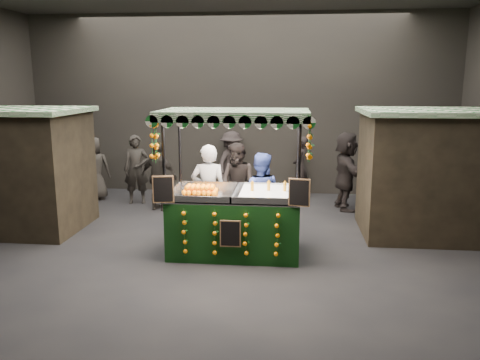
# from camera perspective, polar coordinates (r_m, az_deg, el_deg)

# --- Properties ---
(ground) EXTENTS (12.00, 12.00, 0.00)m
(ground) POSITION_cam_1_polar(r_m,az_deg,el_deg) (9.28, -3.46, -8.30)
(ground) COLOR black
(ground) RESTS_ON ground
(market_hall) EXTENTS (12.10, 10.10, 5.05)m
(market_hall) POSITION_cam_1_polar(r_m,az_deg,el_deg) (8.73, -3.74, 13.06)
(market_hall) COLOR black
(market_hall) RESTS_ON ground
(neighbour_stall_left) EXTENTS (3.00, 2.20, 2.60)m
(neighbour_stall_left) POSITION_cam_1_polar(r_m,az_deg,el_deg) (11.40, -25.06, 1.17)
(neighbour_stall_left) COLOR black
(neighbour_stall_left) RESTS_ON ground
(neighbour_stall_right) EXTENTS (3.00, 2.20, 2.60)m
(neighbour_stall_right) POSITION_cam_1_polar(r_m,az_deg,el_deg) (10.69, 21.85, 0.81)
(neighbour_stall_right) COLOR black
(neighbour_stall_right) RESTS_ON ground
(juice_stall) EXTENTS (2.74, 1.61, 2.66)m
(juice_stall) POSITION_cam_1_polar(r_m,az_deg,el_deg) (8.88, -0.55, -3.65)
(juice_stall) COLOR black
(juice_stall) RESTS_ON ground
(vendor_grey) EXTENTS (0.74, 0.52, 1.93)m
(vendor_grey) POSITION_cam_1_polar(r_m,az_deg,el_deg) (9.72, -3.72, -1.44)
(vendor_grey) COLOR gray
(vendor_grey) RESTS_ON ground
(vendor_blue) EXTENTS (0.91, 0.74, 1.76)m
(vendor_blue) POSITION_cam_1_polar(r_m,az_deg,el_deg) (9.76, 2.39, -1.89)
(vendor_blue) COLOR navy
(vendor_blue) RESTS_ON ground
(shopper_0) EXTENTS (0.73, 0.55, 1.79)m
(shopper_0) POSITION_cam_1_polar(r_m,az_deg,el_deg) (12.86, -12.11, 1.24)
(shopper_0) COLOR black
(shopper_0) RESTS_ON ground
(shopper_1) EXTENTS (1.12, 1.05, 1.83)m
(shopper_1) POSITION_cam_1_polar(r_m,az_deg,el_deg) (10.70, -0.24, -0.47)
(shopper_1) COLOR black
(shopper_1) RESTS_ON ground
(shopper_2) EXTENTS (1.07, 0.68, 1.70)m
(shopper_2) POSITION_cam_1_polar(r_m,az_deg,el_deg) (12.06, -9.55, 0.41)
(shopper_2) COLOR black
(shopper_2) RESTS_ON ground
(shopper_3) EXTENTS (1.10, 1.33, 1.79)m
(shopper_3) POSITION_cam_1_polar(r_m,az_deg,el_deg) (13.49, -1.01, 1.98)
(shopper_3) COLOR #2A2322
(shopper_3) RESTS_ON ground
(shopper_4) EXTENTS (0.98, 0.83, 1.71)m
(shopper_4) POSITION_cam_1_polar(r_m,az_deg,el_deg) (13.55, -16.84, 1.33)
(shopper_4) COLOR #2A2622
(shopper_4) RESTS_ON ground
(shopper_5) EXTENTS (0.88, 1.88, 1.94)m
(shopper_5) POSITION_cam_1_polar(r_m,az_deg,el_deg) (12.21, 12.39, 1.03)
(shopper_5) COLOR black
(shopper_5) RESTS_ON ground
(shopper_6) EXTENTS (0.52, 0.68, 1.67)m
(shopper_6) POSITION_cam_1_polar(r_m,az_deg,el_deg) (13.41, 7.11, 1.57)
(shopper_6) COLOR black
(shopper_6) RESTS_ON ground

